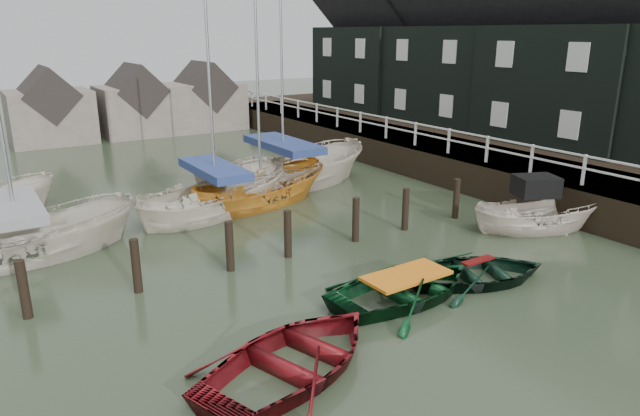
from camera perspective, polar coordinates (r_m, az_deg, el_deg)
ground at (r=14.91m, az=6.63°, el=-7.59°), size 120.00×120.00×0.00m
pier at (r=27.86m, az=8.91°, el=5.59°), size 3.04×32.00×2.70m
land_strip at (r=31.87m, az=16.38°, el=5.25°), size 14.00×38.00×1.50m
quay_houses at (r=30.40m, az=19.25°, el=15.27°), size 6.52×28.14×10.01m
mooring_pilings at (r=16.42m, az=-2.97°, el=-3.22°), size 13.72×0.22×1.80m
far_sheds at (r=37.88m, az=-18.12°, el=9.76°), size 14.00×4.08×4.39m
rowboat_red at (r=11.34m, az=-2.49°, el=-16.11°), size 5.07×4.30×0.89m
rowboat_green at (r=14.25m, az=8.53°, el=-8.91°), size 4.21×3.06×0.86m
rowboat_dkgreen at (r=15.53m, az=15.35°, el=-7.07°), size 4.50×3.87×0.78m
motorboat at (r=19.98m, az=20.80°, el=-1.83°), size 4.72×3.26×2.64m
sailboat_a at (r=18.57m, az=-27.66°, el=-4.24°), size 6.74×2.71×10.75m
sailboat_b at (r=21.05m, az=-10.30°, el=-0.10°), size 7.20×4.68×11.80m
sailboat_c at (r=21.82m, az=-5.89°, el=0.57°), size 6.62×3.78×10.53m
sailboat_d at (r=24.05m, az=-3.63°, el=2.32°), size 7.86×2.99×11.61m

